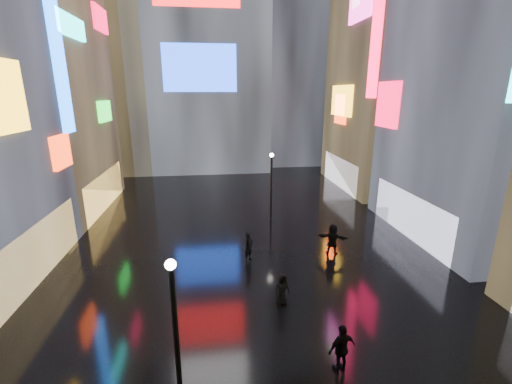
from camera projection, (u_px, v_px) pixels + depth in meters
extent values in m
plane|color=black|center=(242.00, 227.00, 24.87)|extent=(140.00, 140.00, 0.00)
cube|color=#FFC659|center=(35.00, 255.00, 17.39)|extent=(0.20, 10.00, 3.00)
cube|color=red|center=(61.00, 152.00, 20.25)|extent=(0.25, 2.24, 1.94)
cube|color=blue|center=(60.00, 65.00, 20.47)|extent=(0.25, 1.40, 8.00)
cube|color=black|center=(20.00, 71.00, 25.55)|extent=(10.00, 12.00, 22.00)
cube|color=#FFC659|center=(105.00, 190.00, 28.81)|extent=(0.20, 10.00, 3.00)
cube|color=#16CA28|center=(105.00, 111.00, 28.78)|extent=(0.25, 3.00, 1.71)
cube|color=#16D5CE|center=(70.00, 26.00, 22.22)|extent=(0.25, 4.84, 1.37)
cube|color=red|center=(100.00, 19.00, 28.50)|extent=(0.25, 3.32, 1.94)
cube|color=white|center=(410.00, 215.00, 22.95)|extent=(0.20, 9.00, 3.00)
cube|color=red|center=(388.00, 105.00, 24.86)|extent=(0.25, 2.99, 3.26)
cube|color=red|center=(377.00, 30.00, 26.08)|extent=(0.25, 1.40, 10.00)
cube|color=black|center=(399.00, 42.00, 32.42)|extent=(10.00, 12.00, 28.00)
cube|color=white|center=(340.00, 172.00, 35.33)|extent=(0.20, 9.00, 3.00)
cube|color=gold|center=(342.00, 101.00, 33.60)|extent=(0.25, 4.92, 2.91)
cube|color=red|center=(341.00, 109.00, 33.94)|extent=(0.25, 2.63, 2.87)
cube|color=#194CFF|center=(200.00, 68.00, 37.24)|extent=(8.00, 0.20, 5.00)
cube|color=black|center=(290.00, 34.00, 45.96)|extent=(12.00, 12.00, 34.00)
cube|color=black|center=(107.00, 61.00, 40.47)|extent=(10.00, 10.00, 26.00)
cylinder|color=black|center=(177.00, 345.00, 9.78)|extent=(0.16, 0.16, 5.00)
sphere|color=white|center=(171.00, 265.00, 9.06)|extent=(0.30, 0.30, 0.30)
cylinder|color=black|center=(271.00, 189.00, 25.59)|extent=(0.16, 0.16, 5.00)
sphere|color=white|center=(272.00, 155.00, 24.87)|extent=(0.30, 0.30, 0.30)
imported|color=black|center=(342.00, 348.00, 11.84)|extent=(1.16, 0.74, 1.84)
imported|color=black|center=(282.00, 289.00, 15.68)|extent=(0.86, 0.67, 1.55)
imported|color=black|center=(332.00, 239.00, 20.53)|extent=(1.86, 1.23, 1.92)
imported|color=black|center=(249.00, 247.00, 19.75)|extent=(0.75, 0.75, 1.76)
imported|color=black|center=(283.00, 264.00, 15.33)|extent=(1.14, 1.12, 0.95)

